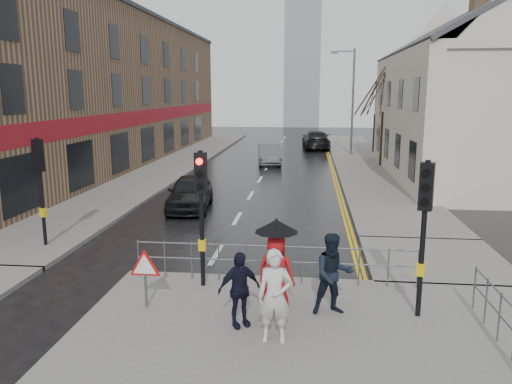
% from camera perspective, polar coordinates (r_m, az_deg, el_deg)
% --- Properties ---
extents(ground, '(120.00, 120.00, 0.00)m').
position_cam_1_polar(ground, '(12.72, -7.13, -11.39)').
color(ground, black).
rests_on(ground, ground).
extents(near_pavement, '(10.00, 9.00, 0.14)m').
position_cam_1_polar(near_pavement, '(9.27, 6.98, -20.16)').
color(near_pavement, '#605E5B').
rests_on(near_pavement, ground).
extents(left_pavement, '(4.00, 44.00, 0.14)m').
position_cam_1_polar(left_pavement, '(35.96, -8.87, 3.50)').
color(left_pavement, '#605E5B').
rests_on(left_pavement, ground).
extents(right_pavement, '(4.00, 40.00, 0.14)m').
position_cam_1_polar(right_pavement, '(36.91, 11.91, 3.59)').
color(right_pavement, '#605E5B').
rests_on(right_pavement, ground).
extents(pavement_bridge_right, '(4.00, 4.20, 0.14)m').
position_cam_1_polar(pavement_bridge_right, '(15.64, 19.73, -7.33)').
color(pavement_bridge_right, '#605E5B').
rests_on(pavement_bridge_right, ground).
extents(building_left_terrace, '(8.00, 42.00, 10.00)m').
position_cam_1_polar(building_left_terrace, '(36.53, -18.05, 10.97)').
color(building_left_terrace, '#8E6E52').
rests_on(building_left_terrace, ground).
extents(building_right_cream, '(9.00, 16.40, 10.10)m').
position_cam_1_polar(building_right_cream, '(30.81, 23.96, 10.17)').
color(building_right_cream, beige).
rests_on(building_right_cream, ground).
extents(church_tower, '(5.00, 5.00, 18.00)m').
position_cam_1_polar(church_tower, '(73.53, 5.33, 14.50)').
color(church_tower, gray).
rests_on(church_tower, ground).
extents(traffic_signal_near_left, '(0.28, 0.27, 3.40)m').
position_cam_1_polar(traffic_signal_near_left, '(12.13, -6.28, -0.32)').
color(traffic_signal_near_left, black).
rests_on(traffic_signal_near_left, near_pavement).
extents(traffic_signal_near_right, '(0.34, 0.33, 3.40)m').
position_cam_1_polar(traffic_signal_near_right, '(10.95, 18.72, -2.14)').
color(traffic_signal_near_right, black).
rests_on(traffic_signal_near_right, near_pavement).
extents(traffic_signal_far_left, '(0.34, 0.33, 3.40)m').
position_cam_1_polar(traffic_signal_far_left, '(16.80, -23.49, 2.05)').
color(traffic_signal_far_left, black).
rests_on(traffic_signal_far_left, left_pavement).
extents(guard_railing_front, '(7.14, 0.04, 1.00)m').
position_cam_1_polar(guard_railing_front, '(12.69, 2.07, -7.22)').
color(guard_railing_front, '#595B5E').
rests_on(guard_railing_front, near_pavement).
extents(warning_sign, '(0.80, 0.07, 1.35)m').
position_cam_1_polar(warning_sign, '(11.48, -12.59, -8.57)').
color(warning_sign, '#595B5E').
rests_on(warning_sign, near_pavement).
extents(street_lamp, '(1.83, 0.25, 8.00)m').
position_cam_1_polar(street_lamp, '(39.52, 10.77, 10.88)').
color(street_lamp, '#595B5E').
rests_on(street_lamp, right_pavement).
extents(tree_near, '(2.40, 2.40, 6.58)m').
position_cam_1_polar(tree_near, '(33.74, 14.49, 11.40)').
color(tree_near, '#32261C').
rests_on(tree_near, right_pavement).
extents(tree_far, '(2.40, 2.40, 5.64)m').
position_cam_1_polar(tree_far, '(41.73, 13.57, 10.39)').
color(tree_far, '#32261C').
rests_on(tree_far, right_pavement).
extents(pedestrian_a, '(0.69, 0.47, 1.84)m').
position_cam_1_polar(pedestrian_a, '(9.76, 2.17, -11.81)').
color(pedestrian_a, beige).
rests_on(pedestrian_a, near_pavement).
extents(pedestrian_b, '(1.00, 0.86, 1.80)m').
position_cam_1_polar(pedestrian_b, '(11.04, 8.82, -9.26)').
color(pedestrian_b, black).
rests_on(pedestrian_b, near_pavement).
extents(pedestrian_with_umbrella, '(0.96, 0.96, 2.05)m').
position_cam_1_polar(pedestrian_with_umbrella, '(11.07, 2.31, -7.86)').
color(pedestrian_with_umbrella, '#AE1416').
rests_on(pedestrian_with_umbrella, near_pavement).
extents(pedestrian_d, '(0.99, 0.82, 1.59)m').
position_cam_1_polar(pedestrian_d, '(10.41, -1.95, -11.06)').
color(pedestrian_d, black).
rests_on(pedestrian_d, near_pavement).
extents(car_parked, '(2.09, 4.34, 1.43)m').
position_cam_1_polar(car_parked, '(21.34, -7.54, -0.06)').
color(car_parked, black).
rests_on(car_parked, ground).
extents(car_mid, '(2.00, 4.41, 1.40)m').
position_cam_1_polar(car_mid, '(34.45, 1.56, 4.35)').
color(car_mid, '#4D5053').
rests_on(car_mid, ground).
extents(car_far, '(2.55, 5.65, 1.60)m').
position_cam_1_polar(car_far, '(44.03, 6.86, 5.93)').
color(car_far, black).
rests_on(car_far, ground).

